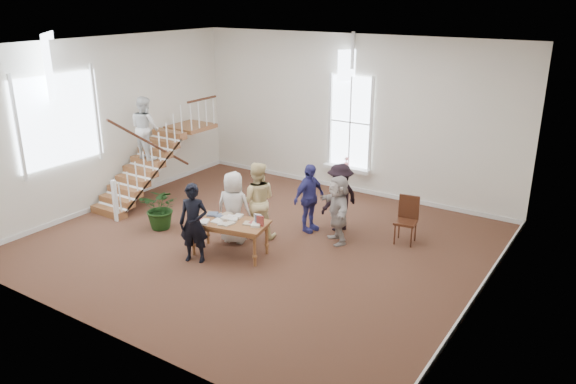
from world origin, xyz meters
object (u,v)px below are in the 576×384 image
Objects in this scene: elderly_woman at (234,208)px; woman_cluster_a at (309,198)px; floor_plant at (161,208)px; woman_cluster_b at (340,197)px; person_yellow at (257,201)px; woman_cluster_c at (338,209)px; side_chair at (407,216)px; library_table at (229,225)px; police_officer at (194,223)px.

elderly_woman is 1.01× the size of woman_cluster_a.
woman_cluster_a reaches higher than floor_plant.
woman_cluster_b is (1.72, 1.96, -0.01)m from elderly_woman.
person_yellow reaches higher than elderly_woman.
side_chair is at bearing 78.58° from woman_cluster_c.
woman_cluster_a is at bearing -141.63° from elderly_woman.
elderly_woman is at bearing 10.02° from floor_plant.
woman_cluster_a is 0.92m from woman_cluster_c.
woman_cluster_a is 0.75m from woman_cluster_b.
woman_cluster_c is at bearing -162.07° from elderly_woman.
side_chair is (3.37, 2.22, -0.23)m from elderly_woman.
person_yellow is at bearing -158.55° from side_chair.
woman_cluster_b is 1.04× the size of woman_cluster_c.
elderly_woman reaches higher than woman_cluster_a.
person_yellow is 2.48m from floor_plant.
library_table is at bearing 104.32° from elderly_woman.
person_yellow is at bearing -27.45° from woman_cluster_b.
woman_cluster_b is at bearing 49.72° from library_table.
woman_cluster_b reaches higher than floor_plant.
police_officer is 2.13m from floor_plant.
woman_cluster_c is at bearing -90.99° from woman_cluster_a.
floor_plant is (-2.30, -0.85, -0.39)m from person_yellow.
elderly_woman is 0.59m from person_yellow.
side_chair is (3.07, 1.72, -0.30)m from person_yellow.
library_table is at bearing -144.88° from side_chair.
elderly_woman reaches higher than floor_plant.
floor_plant is at bearing -41.33° from woman_cluster_b.
woman_cluster_c is 1.63m from side_chair.
elderly_woman is 4.04m from side_chair.
woman_cluster_a is 1.04× the size of woman_cluster_c.
person_yellow reaches higher than police_officer.
floor_plant is at bearing -113.07° from woman_cluster_c.
woman_cluster_b is (1.39, 2.56, 0.14)m from library_table.
woman_cluster_c reaches higher than floor_plant.
elderly_woman reaches higher than side_chair.
elderly_woman is (0.10, 1.25, -0.02)m from police_officer.
woman_cluster_a is at bearing -161.02° from person_yellow.
person_yellow is 1.10× the size of woman_cluster_b.
elderly_woman reaches higher than woman_cluster_b.
woman_cluster_b is (0.60, 0.45, -0.00)m from woman_cluster_a.
woman_cluster_c is at bearing 41.57° from woman_cluster_b.
woman_cluster_a is (1.12, 1.51, -0.00)m from elderly_woman.
police_officer is 1.03× the size of woman_cluster_a.
police_officer is at bearing -142.82° from side_chair.
library_table is at bearing 34.22° from police_officer.
person_yellow is 1.10× the size of woman_cluster_a.
library_table is 0.98× the size of person_yellow.
woman_cluster_b reaches higher than side_chair.
police_officer is 3.02m from woman_cluster_a.
side_chair is at bearing 31.10° from library_table.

